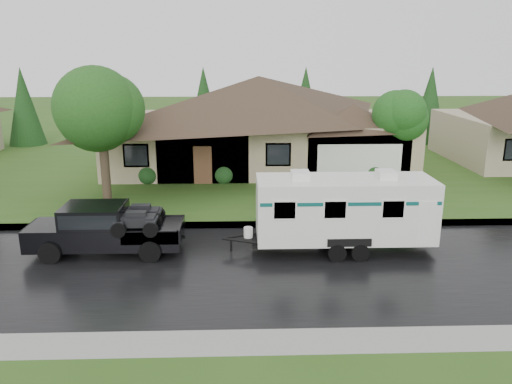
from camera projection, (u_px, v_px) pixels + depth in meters
The scene contains 10 objects.
ground at pixel (220, 246), 18.97m from camera, with size 140.00×140.00×0.00m, color #2F541A.
road at pixel (217, 268), 17.05m from camera, with size 140.00×8.00×0.01m, color black.
curb at pixel (222, 225), 21.12m from camera, with size 140.00×0.50×0.15m, color gray.
lawn at pixel (228, 162), 33.40m from camera, with size 140.00×26.00×0.15m, color #2F541A.
house_main at pixel (263, 111), 31.42m from camera, with size 19.44×10.80×6.90m.
tree_left_green at pixel (100, 111), 22.89m from camera, with size 3.83×3.83×6.34m.
tree_right_green at pixel (402, 116), 27.52m from camera, with size 3.15×3.15×5.21m.
shrub_row at pixel (262, 173), 27.82m from camera, with size 13.60×1.00×1.00m.
pickup_truck at pixel (103, 228), 18.11m from camera, with size 5.47×2.08×1.82m.
travel_trailer at pixel (344, 209), 18.21m from camera, with size 6.75×2.37×3.03m.
Camera 1 is at (0.82, -17.77, 7.05)m, focal length 35.00 mm.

